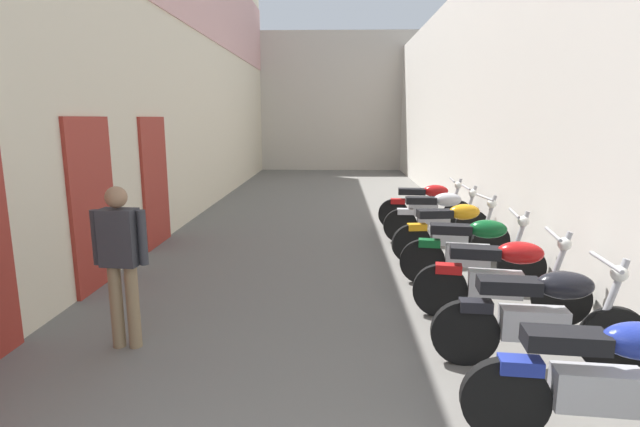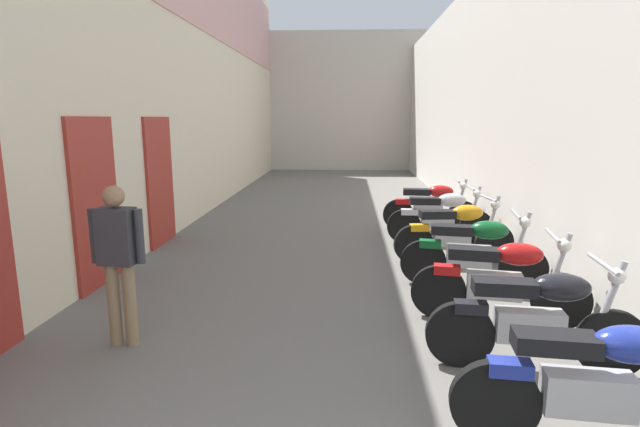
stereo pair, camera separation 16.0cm
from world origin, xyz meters
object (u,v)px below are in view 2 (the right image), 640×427
object	(u,v)px
motorcycle_sixth	(455,231)
motorcycle_seventh	(441,216)
motorcycle_eighth	(431,205)
pedestrian_mid_alley	(118,254)
motorcycle_fifth	(474,251)
motorcycle_second	(599,383)
motorcycle_third	(537,317)
motorcycle_fourth	(500,279)

from	to	relation	value
motorcycle_sixth	motorcycle_seventh	distance (m)	1.17
motorcycle_eighth	pedestrian_mid_alley	world-z (taller)	pedestrian_mid_alley
motorcycle_fifth	pedestrian_mid_alley	distance (m)	4.25
motorcycle_second	motorcycle_third	bearing A→B (deg)	90.00
motorcycle_sixth	motorcycle_seventh	bearing A→B (deg)	90.00
pedestrian_mid_alley	motorcycle_sixth	bearing A→B (deg)	38.06
motorcycle_second	motorcycle_fourth	xyz separation A→B (m)	(-0.00, 2.10, 0.00)
motorcycle_second	motorcycle_fifth	size ratio (longest dim) A/B	1.00
motorcycle_eighth	motorcycle_second	bearing A→B (deg)	-90.00
motorcycle_fourth	motorcycle_third	bearing A→B (deg)	-89.99
motorcycle_second	pedestrian_mid_alley	distance (m)	4.06
motorcycle_second	motorcycle_eighth	bearing A→B (deg)	90.00
motorcycle_seventh	motorcycle_eighth	world-z (taller)	same
motorcycle_third	motorcycle_fourth	size ratio (longest dim) A/B	1.01
motorcycle_second	motorcycle_sixth	world-z (taller)	same
motorcycle_seventh	pedestrian_mid_alley	world-z (taller)	pedestrian_mid_alley
motorcycle_fourth	motorcycle_eighth	distance (m)	4.45
motorcycle_fifth	motorcycle_sixth	size ratio (longest dim) A/B	1.00
motorcycle_third	motorcycle_fourth	world-z (taller)	same
motorcycle_fourth	motorcycle_sixth	size ratio (longest dim) A/B	0.99
motorcycle_third	motorcycle_fourth	bearing A→B (deg)	90.01
motorcycle_sixth	pedestrian_mid_alley	size ratio (longest dim) A/B	1.18
pedestrian_mid_alley	motorcycle_second	bearing A→B (deg)	-19.73
motorcycle_sixth	pedestrian_mid_alley	bearing A→B (deg)	-141.94
motorcycle_second	motorcycle_third	size ratio (longest dim) A/B	1.00
motorcycle_fourth	motorcycle_sixth	bearing A→B (deg)	90.00
motorcycle_eighth	motorcycle_third	bearing A→B (deg)	-90.00
motorcycle_second	motorcycle_fourth	size ratio (longest dim) A/B	1.01
motorcycle_sixth	motorcycle_eighth	xyz separation A→B (m)	(0.00, 2.21, 0.00)
motorcycle_sixth	motorcycle_seventh	world-z (taller)	same
motorcycle_seventh	motorcycle_eighth	distance (m)	1.04
motorcycle_second	motorcycle_fifth	distance (m)	3.22
motorcycle_third	pedestrian_mid_alley	bearing A→B (deg)	175.43
motorcycle_eighth	pedestrian_mid_alley	xyz separation A→B (m)	(-3.80, -5.19, 0.42)
motorcycle_second	motorcycle_seventh	size ratio (longest dim) A/B	1.00
motorcycle_fourth	pedestrian_mid_alley	size ratio (longest dim) A/B	1.17
motorcycle_eighth	pedestrian_mid_alley	bearing A→B (deg)	-126.25
motorcycle_seventh	pedestrian_mid_alley	bearing A→B (deg)	-132.55
motorcycle_eighth	motorcycle_sixth	bearing A→B (deg)	-90.00
motorcycle_fourth	motorcycle_eighth	world-z (taller)	same
motorcycle_second	motorcycle_sixth	xyz separation A→B (m)	(-0.00, 4.34, 0.00)
motorcycle_second	motorcycle_fourth	distance (m)	2.10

